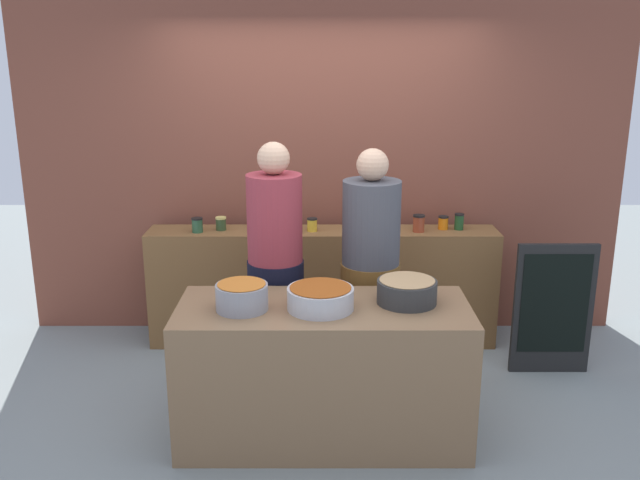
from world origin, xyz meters
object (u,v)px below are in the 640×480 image
cooking_pot_center (317,298)px  cook_in_cap (367,285)px  preserve_jar_3 (309,225)px  cooking_pot_left (239,297)px  cooking_pot_right (404,291)px  preserve_jar_6 (440,222)px  preserve_jar_7 (456,221)px  preserve_jar_5 (415,223)px  preserve_jar_4 (357,220)px  preserve_jar_1 (218,224)px  chalkboard_sign (550,308)px  preserve_jar_2 (286,221)px  cook_with_tongs (273,284)px  preserve_jar_0 (194,225)px

cooking_pot_center → cook_in_cap: cook_in_cap is taller
preserve_jar_3 → cooking_pot_left: preserve_jar_3 is taller
cooking_pot_left → cooking_pot_right: 0.96m
preserve_jar_6 → preserve_jar_7: bearing=-6.0°
preserve_jar_5 → preserve_jar_4: bearing=167.4°
preserve_jar_5 → cooking_pot_center: 1.59m
preserve_jar_4 → cooking_pot_center: bearing=-101.6°
cook_in_cap → preserve_jar_7: bearing=47.7°
preserve_jar_3 → preserve_jar_1: bearing=177.4°
preserve_jar_4 → chalkboard_sign: bearing=-24.2°
preserve_jar_1 → cook_in_cap: 1.37m
preserve_jar_3 → preserve_jar_5: (0.81, -0.02, 0.02)m
preserve_jar_2 → cooking_pot_center: 1.49m
cooking_pot_center → cook_with_tongs: size_ratio=0.22×
preserve_jar_4 → preserve_jar_6: size_ratio=1.34×
preserve_jar_6 → chalkboard_sign: size_ratio=0.11×
preserve_jar_3 → chalkboard_sign: bearing=-17.0°
preserve_jar_1 → cooking_pot_center: bearing=-62.1°
preserve_jar_3 → cook_with_tongs: 0.86m
preserve_jar_3 → preserve_jar_7: (1.13, 0.05, 0.01)m
preserve_jar_4 → cooking_pot_center: (-0.31, -1.50, -0.09)m
preserve_jar_3 → cook_with_tongs: bearing=-106.1°
preserve_jar_1 → chalkboard_sign: (2.42, -0.56, -0.48)m
preserve_jar_2 → chalkboard_sign: size_ratio=0.13×
preserve_jar_0 → cook_with_tongs: size_ratio=0.07×
preserve_jar_0 → cook_in_cap: cook_in_cap is taller
preserve_jar_5 → preserve_jar_7: (0.32, 0.06, -0.00)m
preserve_jar_0 → cooking_pot_left: size_ratio=0.38×
preserve_jar_2 → preserve_jar_6: size_ratio=1.25×
preserve_jar_0 → preserve_jar_3: 0.87m
preserve_jar_0 → cooking_pot_left: (0.49, -1.39, -0.06)m
preserve_jar_4 → cooking_pot_left: 1.68m
preserve_jar_2 → preserve_jar_5: (0.99, -0.06, 0.00)m
preserve_jar_5 → preserve_jar_7: bearing=11.2°
preserve_jar_2 → preserve_jar_3: preserve_jar_2 is taller
preserve_jar_1 → preserve_jar_2: (0.52, 0.01, 0.01)m
preserve_jar_1 → chalkboard_sign: bearing=-13.0°
preserve_jar_4 → cooking_pot_center: preserve_jar_4 is taller
preserve_jar_0 → cooking_pot_right: bearing=-41.7°
preserve_jar_5 → preserve_jar_7: 0.33m
preserve_jar_1 → cooking_pot_right: size_ratio=0.29×
preserve_jar_6 → cook_in_cap: cook_in_cap is taller
chalkboard_sign → cook_with_tongs: bearing=-171.8°
preserve_jar_2 → preserve_jar_7: 1.31m
cooking_pot_center → cook_with_tongs: (-0.29, 0.61, -0.13)m
preserve_jar_3 → preserve_jar_5: preserve_jar_5 is taller
cooking_pot_center → cooking_pot_right: cooking_pot_right is taller
preserve_jar_1 → chalkboard_sign: size_ratio=0.11×
preserve_jar_0 → cooking_pot_center: 1.67m
preserve_jar_6 → cook_with_tongs: (-1.25, -0.86, -0.20)m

